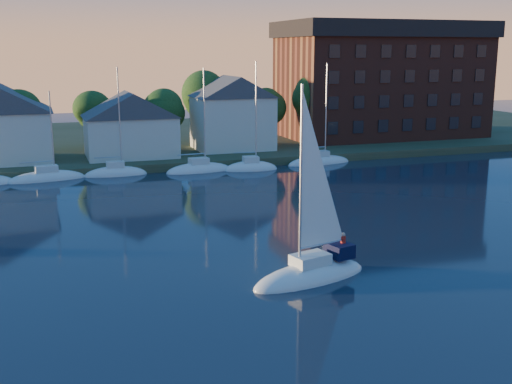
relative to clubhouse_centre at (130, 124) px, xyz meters
name	(u,v)px	position (x,y,z in m)	size (l,w,h in m)	color
ground	(430,352)	(6.00, -57.00, -5.13)	(260.00, 260.00, 0.00)	black
shoreline_land	(154,143)	(6.00, 18.00, -5.13)	(160.00, 50.00, 2.00)	#323D23
wooden_dock	(187,168)	(6.00, -5.00, -5.13)	(120.00, 3.00, 1.00)	brown
clubhouse_centre	(130,124)	(0.00, 0.00, 0.00)	(11.55, 8.40, 8.08)	silver
clubhouse_east	(232,112)	(14.00, 2.00, 0.87)	(10.50, 8.40, 9.80)	silver
condo_block	(381,79)	(40.00, 7.95, 4.66)	(31.00, 17.00, 17.40)	brown
tree_line	(182,102)	(8.00, 6.00, 2.04)	(93.40, 5.40, 8.90)	#3B2A1B
moored_fleet	(89,178)	(-6.00, -8.00, -5.03)	(63.50, 2.40, 12.05)	silver
hero_sailboat	(312,270)	(4.69, -45.90, -4.57)	(8.87, 4.75, 13.33)	silver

